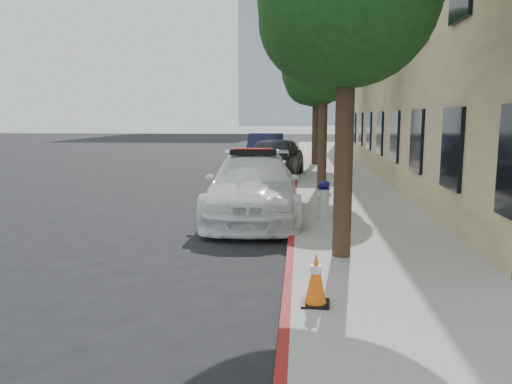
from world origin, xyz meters
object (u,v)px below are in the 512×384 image
Objects in this scene: parked_car_mid at (274,159)px; fire_hydrant at (324,199)px; parked_car_far at (266,150)px; traffic_cone at (316,279)px; police_car at (253,186)px.

parked_car_mid is 7.96m from fire_hydrant.
parked_car_mid is at bearing -84.64° from parked_car_far.
parked_car_far is at bearing 95.83° from traffic_cone.
police_car reaches higher than traffic_cone.
traffic_cone is (-0.34, -5.41, -0.09)m from fire_hydrant.
fire_hydrant is 1.29× the size of traffic_cone.
police_car is 1.73m from fire_hydrant.
parked_car_mid is at bearing 79.51° from fire_hydrant.
parked_car_mid is at bearing 95.25° from traffic_cone.
traffic_cone is (1.88, -18.42, -0.33)m from parked_car_far.
parked_car_mid is 7.40× the size of traffic_cone.
parked_car_far is at bearing 89.61° from police_car.
parked_car_far is 18.52m from traffic_cone.
parked_car_mid is 0.99× the size of parked_car_far.
police_car is 6.39× the size of fire_hydrant.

